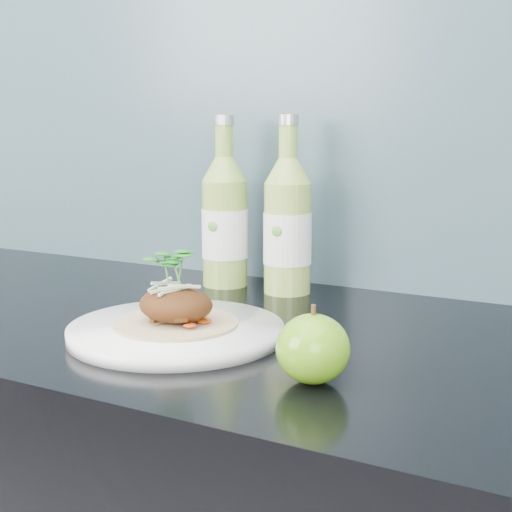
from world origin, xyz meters
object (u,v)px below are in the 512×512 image
at_px(green_apple, 313,349).
at_px(cider_bottle_right, 288,226).
at_px(cider_bottle_left, 225,222).
at_px(dinner_plate, 176,331).

xyz_separation_m(green_apple, cider_bottle_right, (-0.20, 0.35, 0.07)).
bearing_deg(green_apple, cider_bottle_left, 132.02).
bearing_deg(dinner_plate, green_apple, -17.02).
xyz_separation_m(green_apple, cider_bottle_left, (-0.32, 0.35, 0.07)).
relative_size(dinner_plate, cider_bottle_left, 1.07).
xyz_separation_m(dinner_plate, cider_bottle_right, (0.01, 0.29, 0.10)).
relative_size(dinner_plate, cider_bottle_right, 1.07).
bearing_deg(cider_bottle_right, green_apple, -51.76).
distance_m(dinner_plate, cider_bottle_left, 0.32).
xyz_separation_m(cider_bottle_left, cider_bottle_right, (0.11, 0.00, 0.00)).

